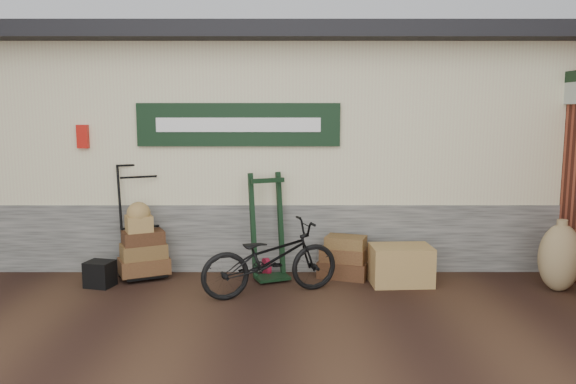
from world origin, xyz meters
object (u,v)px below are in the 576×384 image
object	(u,v)px
black_trunk	(100,274)
suitcase_stack	(344,256)
bicycle	(270,254)
green_barrow	(268,227)
porter_trolley	(140,220)
wicker_hamper	(401,265)

from	to	relation	value
black_trunk	suitcase_stack	bearing A→B (deg)	7.46
black_trunk	bicycle	bearing A→B (deg)	-8.21
green_barrow	porter_trolley	bearing A→B (deg)	153.46
porter_trolley	bicycle	xyz separation A→B (m)	(1.70, -0.79, -0.26)
porter_trolley	suitcase_stack	bearing A→B (deg)	-26.93
wicker_hamper	green_barrow	bearing A→B (deg)	171.32
green_barrow	black_trunk	bearing A→B (deg)	167.89
wicker_hamper	black_trunk	size ratio (longest dim) A/B	2.35
black_trunk	bicycle	distance (m)	2.14
green_barrow	black_trunk	distance (m)	2.14
green_barrow	wicker_hamper	distance (m)	1.72
wicker_hamper	bicycle	size ratio (longest dim) A/B	0.45
suitcase_stack	wicker_hamper	xyz separation A→B (m)	(0.68, -0.29, -0.03)
black_trunk	bicycle	size ratio (longest dim) A/B	0.19
black_trunk	bicycle	xyz separation A→B (m)	(2.09, -0.30, 0.32)
suitcase_stack	wicker_hamper	size ratio (longest dim) A/B	0.84
suitcase_stack	black_trunk	distance (m)	3.04
green_barrow	suitcase_stack	size ratio (longest dim) A/B	2.17
porter_trolley	suitcase_stack	xyz separation A→B (m)	(2.62, -0.09, -0.46)
green_barrow	black_trunk	size ratio (longest dim) A/B	4.28
green_barrow	wicker_hamper	size ratio (longest dim) A/B	1.82
porter_trolley	suitcase_stack	world-z (taller)	porter_trolley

